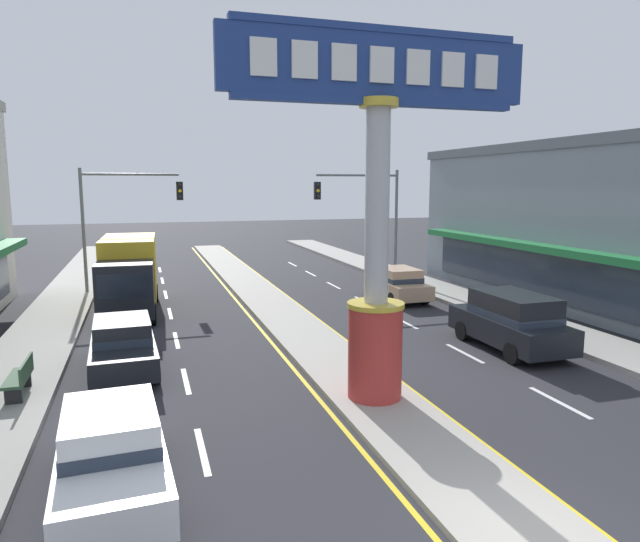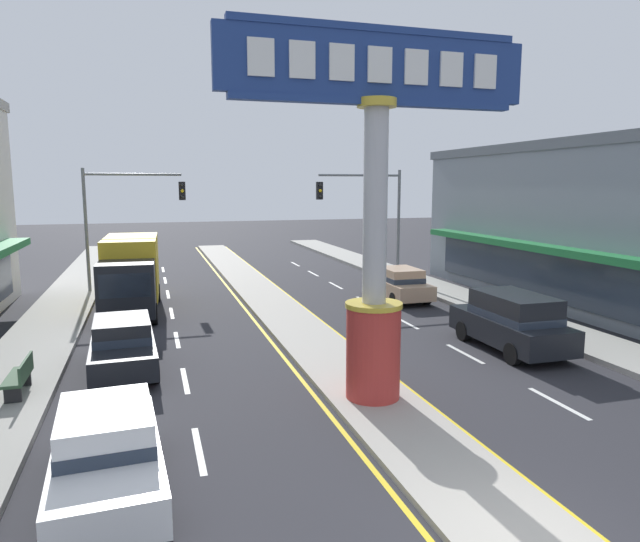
% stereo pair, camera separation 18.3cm
% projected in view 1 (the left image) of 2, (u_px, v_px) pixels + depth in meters
% --- Properties ---
extents(median_strip, '(2.20, 52.00, 0.14)m').
position_uv_depth(median_strip, '(272.00, 305.00, 25.39)').
color(median_strip, '#A39E93').
rests_on(median_strip, ground).
extents(sidewalk_left, '(2.50, 60.00, 0.18)m').
position_uv_depth(sidewalk_left, '(45.00, 331.00, 20.86)').
color(sidewalk_left, '#9E9B93').
rests_on(sidewalk_left, ground).
extents(sidewalk_right, '(2.50, 60.00, 0.18)m').
position_uv_depth(sidewalk_right, '(472.00, 302.00, 26.14)').
color(sidewalk_right, '#9E9B93').
rests_on(sidewalk_right, ground).
extents(lane_markings, '(8.94, 52.00, 0.01)m').
position_uv_depth(lane_markings, '(279.00, 313.00, 24.13)').
color(lane_markings, silver).
rests_on(lane_markings, ground).
extents(district_sign, '(7.52, 1.41, 8.82)m').
position_uv_depth(district_sign, '(377.00, 223.00, 13.62)').
color(district_sign, '#B7332D').
rests_on(district_sign, median_strip).
extents(storefront_right, '(9.17, 21.95, 7.31)m').
position_uv_depth(storefront_right, '(627.00, 224.00, 25.29)').
color(storefront_right, gray).
rests_on(storefront_right, ground).
extents(traffic_light_left_side, '(4.86, 0.46, 6.20)m').
position_uv_depth(traffic_light_left_side, '(121.00, 208.00, 28.02)').
color(traffic_light_left_side, slate).
rests_on(traffic_light_left_side, ground).
extents(traffic_light_right_side, '(4.86, 0.46, 6.20)m').
position_uv_depth(traffic_light_right_side, '(367.00, 206.00, 30.87)').
color(traffic_light_right_side, slate).
rests_on(traffic_light_right_side, ground).
extents(box_truck_near_right_lane, '(2.41, 6.97, 3.12)m').
position_uv_depth(box_truck_near_right_lane, '(129.00, 272.00, 24.35)').
color(box_truck_near_right_lane, black).
rests_on(box_truck_near_right_lane, ground).
extents(sedan_far_right_lane, '(1.88, 4.32, 1.53)m').
position_uv_depth(sedan_far_right_lane, '(397.00, 283.00, 26.92)').
color(sedan_far_right_lane, tan).
rests_on(sedan_far_right_lane, ground).
extents(sedan_near_left_lane, '(1.97, 4.37, 1.53)m').
position_uv_depth(sedan_near_left_lane, '(123.00, 345.00, 16.53)').
color(sedan_near_left_lane, black).
rests_on(sedan_near_left_lane, ground).
extents(suv_mid_left_lane, '(1.99, 4.61, 1.90)m').
position_uv_depth(suv_mid_left_lane, '(511.00, 321.00, 18.66)').
color(suv_mid_left_lane, black).
rests_on(suv_mid_left_lane, ground).
extents(sedan_far_left_oncoming, '(2.03, 4.40, 1.53)m').
position_uv_depth(sedan_far_left_oncoming, '(112.00, 452.00, 9.90)').
color(sedan_far_left_oncoming, white).
rests_on(sedan_far_left_oncoming, ground).
extents(street_bench, '(0.48, 1.60, 0.88)m').
position_uv_depth(street_bench, '(20.00, 377.00, 14.20)').
color(street_bench, '#2D4C33').
rests_on(street_bench, sidewalk_left).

